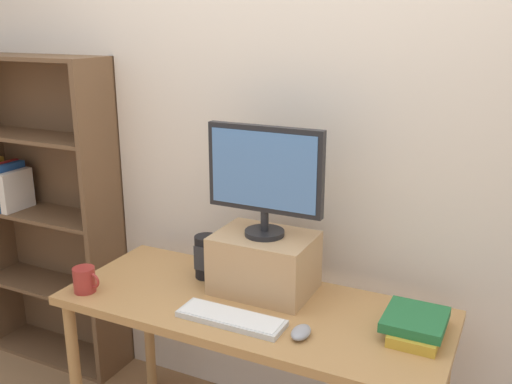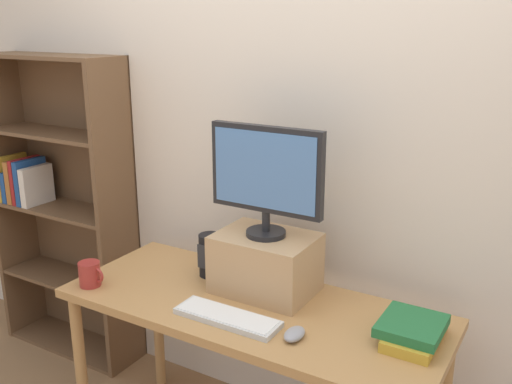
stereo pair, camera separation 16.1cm
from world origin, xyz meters
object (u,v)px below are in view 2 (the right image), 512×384
at_px(computer_monitor, 266,175).
at_px(book_stack, 413,331).
at_px(computer_mouse, 294,334).
at_px(keyboard, 227,317).
at_px(desk, 251,323).
at_px(coffee_mug, 90,274).
at_px(bookshelf_unit, 62,205).
at_px(desk_speaker, 210,255).
at_px(riser_box, 266,263).

relative_size(computer_monitor, book_stack, 1.78).
bearing_deg(computer_mouse, keyboard, -177.43).
height_order(computer_monitor, computer_mouse, computer_monitor).
bearing_deg(computer_mouse, desk, 151.30).
xyz_separation_m(computer_monitor, coffee_mug, (-0.65, -0.33, -0.44)).
bearing_deg(computer_monitor, computer_mouse, -45.06).
bearing_deg(bookshelf_unit, keyboard, -18.54).
height_order(computer_monitor, desk_speaker, computer_monitor).
bearing_deg(book_stack, bookshelf_unit, 172.64).
bearing_deg(riser_box, bookshelf_unit, 172.46).
height_order(keyboard, desk_speaker, desk_speaker).
distance_m(desk, keyboard, 0.19).
relative_size(keyboard, coffee_mug, 3.33).
xyz_separation_m(computer_monitor, desk_speaker, (-0.28, 0.01, -0.40)).
bearing_deg(keyboard, desk_speaker, 133.74).
bearing_deg(keyboard, bookshelf_unit, 161.46).
distance_m(keyboard, coffee_mug, 0.65).
height_order(desk, computer_mouse, computer_mouse).
height_order(riser_box, computer_mouse, riser_box).
bearing_deg(coffee_mug, computer_mouse, 3.79).
xyz_separation_m(keyboard, book_stack, (0.63, 0.21, 0.03)).
height_order(book_stack, desk_speaker, desk_speaker).
distance_m(desk, bookshelf_unit, 1.46).
bearing_deg(computer_mouse, bookshelf_unit, 164.68).
bearing_deg(coffee_mug, desk, 17.34).
relative_size(computer_monitor, desk_speaker, 2.55).
relative_size(book_stack, coffee_mug, 2.19).
bearing_deg(coffee_mug, desk_speaker, 42.31).
bearing_deg(book_stack, coffee_mug, -168.59).
height_order(computer_monitor, coffee_mug, computer_monitor).
bearing_deg(book_stack, desk, -175.16).
xyz_separation_m(bookshelf_unit, computer_mouse, (1.68, -0.46, -0.07)).
relative_size(bookshelf_unit, book_stack, 6.22).
height_order(desk, coffee_mug, coffee_mug).
height_order(desk, keyboard, keyboard).
distance_m(bookshelf_unit, keyboard, 1.48).
height_order(desk, desk_speaker, desk_speaker).
bearing_deg(bookshelf_unit, desk_speaker, -9.14).
bearing_deg(desk_speaker, riser_box, -0.97).
xyz_separation_m(riser_box, keyboard, (0.00, -0.29, -0.11)).
distance_m(bookshelf_unit, book_stack, 2.05).
relative_size(keyboard, desk_speaker, 2.18).
xyz_separation_m(computer_monitor, keyboard, (0.00, -0.28, -0.48)).
xyz_separation_m(riser_box, computer_mouse, (0.27, -0.27, -0.10)).
relative_size(desk, coffee_mug, 12.42).
relative_size(computer_monitor, coffee_mug, 3.90).
relative_size(bookshelf_unit, coffee_mug, 13.61).
bearing_deg(computer_mouse, book_stack, 28.90).
distance_m(computer_mouse, coffee_mug, 0.92).
bearing_deg(desk_speaker, coffee_mug, -137.69).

